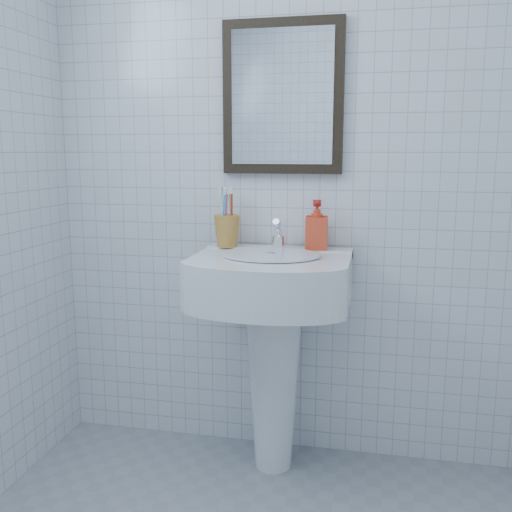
# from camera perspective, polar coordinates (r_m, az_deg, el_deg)

# --- Properties ---
(wall_back) EXTENTS (2.20, 0.02, 2.50)m
(wall_back) POSITION_cam_1_polar(r_m,az_deg,el_deg) (2.43, 4.81, 8.45)
(wall_back) COLOR silver
(wall_back) RESTS_ON ground
(washbasin) EXTENTS (0.61, 0.45, 0.94)m
(washbasin) POSITION_cam_1_polar(r_m,az_deg,el_deg) (2.34, 1.70, -6.99)
(washbasin) COLOR white
(washbasin) RESTS_ON ground
(faucet) EXTENTS (0.05, 0.11, 0.13)m
(faucet) POSITION_cam_1_polar(r_m,az_deg,el_deg) (2.37, 2.24, 2.00)
(faucet) COLOR white
(faucet) RESTS_ON washbasin
(toothbrush_cup) EXTENTS (0.14, 0.14, 0.13)m
(toothbrush_cup) POSITION_cam_1_polar(r_m,az_deg,el_deg) (2.41, -2.91, 2.52)
(toothbrush_cup) COLOR #B97E31
(toothbrush_cup) RESTS_ON washbasin
(soap_dispenser) EXTENTS (0.10, 0.10, 0.20)m
(soap_dispenser) POSITION_cam_1_polar(r_m,az_deg,el_deg) (2.35, 6.09, 3.10)
(soap_dispenser) COLOR red
(soap_dispenser) RESTS_ON washbasin
(wall_mirror) EXTENTS (0.50, 0.04, 0.62)m
(wall_mirror) POSITION_cam_1_polar(r_m,az_deg,el_deg) (2.43, 2.67, 15.56)
(wall_mirror) COLOR black
(wall_mirror) RESTS_ON wall_back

